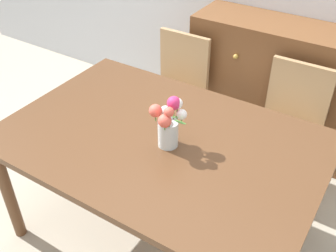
{
  "coord_description": "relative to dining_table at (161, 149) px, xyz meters",
  "views": [
    {
      "loc": [
        0.92,
        -1.39,
        2.08
      ],
      "look_at": [
        0.07,
        -0.03,
        0.9
      ],
      "focal_mm": 42.37,
      "sensor_mm": 36.0,
      "label": 1
    }
  ],
  "objects": [
    {
      "name": "ground_plane",
      "position": [
        0.0,
        0.0,
        -0.7
      ],
      "size": [
        12.0,
        12.0,
        0.0
      ],
      "primitive_type": "plane",
      "color": "#B7AD99"
    },
    {
      "name": "dresser",
      "position": [
        0.24,
        1.33,
        -0.2
      ],
      "size": [
        1.4,
        0.47,
        1.0
      ],
      "color": "brown",
      "rests_on": "ground_plane"
    },
    {
      "name": "flower_vase",
      "position": [
        0.06,
        -0.02,
        0.22
      ],
      "size": [
        0.21,
        0.17,
        0.27
      ],
      "color": "silver",
      "rests_on": "dining_table"
    },
    {
      "name": "chair_left",
      "position": [
        -0.45,
        0.91,
        -0.18
      ],
      "size": [
        0.42,
        0.42,
        0.9
      ],
      "rotation": [
        0.0,
        0.0,
        3.14
      ],
      "color": "tan",
      "rests_on": "ground_plane"
    },
    {
      "name": "chair_right",
      "position": [
        0.45,
        0.91,
        -0.18
      ],
      "size": [
        0.42,
        0.42,
        0.9
      ],
      "rotation": [
        0.0,
        0.0,
        3.14
      ],
      "color": "tan",
      "rests_on": "ground_plane"
    },
    {
      "name": "dining_table",
      "position": [
        0.0,
        0.0,
        0.0
      ],
      "size": [
        1.7,
        1.14,
        0.78
      ],
      "color": "brown",
      "rests_on": "ground_plane"
    }
  ]
}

